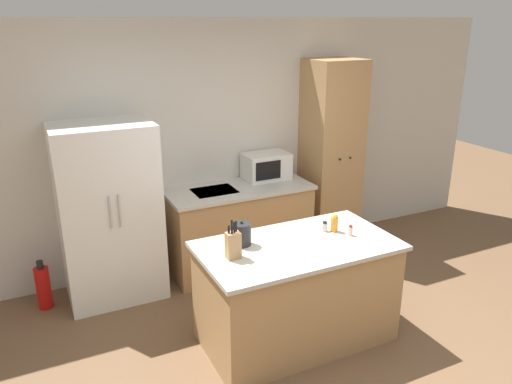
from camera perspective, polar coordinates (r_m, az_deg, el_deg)
ground_plane at (r=4.10m, az=8.20°, el=-20.23°), size 14.00×14.00×0.00m
wall_back at (r=5.40m, az=-5.02°, el=5.33°), size 7.20×0.06×2.60m
refrigerator at (r=4.91m, az=-16.43°, el=-2.31°), size 0.90×0.68×1.71m
back_counter at (r=5.41m, az=-1.99°, el=-3.99°), size 1.54×0.69×0.91m
pantry_cabinet at (r=5.80m, az=8.54°, el=4.03°), size 0.57×0.56×2.18m
kitchen_island at (r=4.24m, az=4.64°, el=-11.31°), size 1.60×0.88×0.88m
microwave at (r=5.48m, az=1.16°, el=2.99°), size 0.49×0.34×0.29m
knife_block at (r=3.75m, az=-2.63°, el=-6.02°), size 0.11×0.08×0.32m
spice_bottle_tall_dark at (r=4.27m, az=8.95°, el=-3.55°), size 0.06×0.06×0.16m
spice_bottle_short_red at (r=4.28m, az=7.85°, el=-3.95°), size 0.05×0.05×0.09m
spice_bottle_amber_oil at (r=4.23m, az=10.74°, el=-4.36°), size 0.04×0.04×0.09m
kettle at (r=3.97m, az=-1.66°, el=-4.82°), size 0.15×0.15×0.21m
fire_extinguisher at (r=5.15m, az=-23.13°, el=-9.95°), size 0.13×0.13×0.49m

